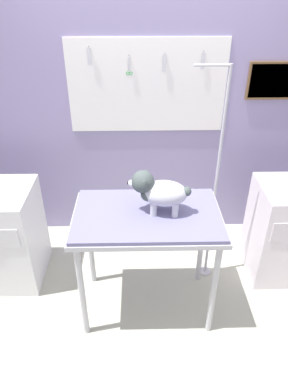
% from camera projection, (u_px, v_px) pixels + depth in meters
% --- Properties ---
extents(ground, '(4.40, 4.00, 0.04)m').
position_uv_depth(ground, '(153.00, 324.00, 2.75)').
color(ground, '#ABAD97').
extents(rear_wall_panel, '(4.00, 0.09, 2.30)m').
position_uv_depth(rear_wall_panel, '(149.00, 123.00, 3.21)').
color(rear_wall_panel, '#8E84B0').
rests_on(rear_wall_panel, ground).
extents(grooming_table, '(1.05, 0.65, 0.91)m').
position_uv_depth(grooming_table, '(147.00, 224.00, 2.47)').
color(grooming_table, '#B7B7BC').
rests_on(grooming_table, ground).
extents(grooming_arm, '(0.30, 0.11, 1.84)m').
position_uv_depth(grooming_arm, '(214.00, 192.00, 2.75)').
color(grooming_arm, '#B7B7BC').
rests_on(grooming_arm, ground).
extents(dog, '(0.43, 0.23, 0.31)m').
position_uv_depth(dog, '(158.00, 191.00, 2.35)').
color(dog, silver).
rests_on(dog, grooming_table).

